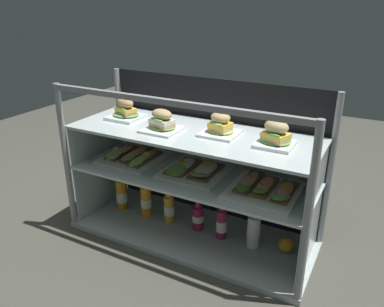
# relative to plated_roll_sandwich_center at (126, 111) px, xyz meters

# --- Properties ---
(ground_plane) EXTENTS (6.00, 6.00, 0.02)m
(ground_plane) POSITION_rel_plated_roll_sandwich_center_xyz_m (0.45, -0.03, -0.70)
(ground_plane) COLOR #47463C
(ground_plane) RESTS_ON ground
(case_base_deck) EXTENTS (1.39, 0.54, 0.03)m
(case_base_deck) POSITION_rel_plated_roll_sandwich_center_xyz_m (0.45, -0.03, -0.67)
(case_base_deck) COLOR #B1BAB9
(case_base_deck) RESTS_ON ground
(case_frame) EXTENTS (1.39, 0.54, 0.88)m
(case_frame) POSITION_rel_plated_roll_sandwich_center_xyz_m (0.45, 0.12, -0.21)
(case_frame) COLOR gray
(case_frame) RESTS_ON ground
(riser_lower_tier) EXTENTS (1.32, 0.47, 0.35)m
(riser_lower_tier) POSITION_rel_plated_roll_sandwich_center_xyz_m (0.45, -0.03, -0.48)
(riser_lower_tier) COLOR silver
(riser_lower_tier) RESTS_ON case_base_deck
(shelf_lower_glass) EXTENTS (1.34, 0.48, 0.01)m
(shelf_lower_glass) POSITION_rel_plated_roll_sandwich_center_xyz_m (0.45, -0.03, -0.30)
(shelf_lower_glass) COLOR silver
(shelf_lower_glass) RESTS_ON riser_lower_tier
(riser_upper_tier) EXTENTS (1.32, 0.47, 0.23)m
(riser_upper_tier) POSITION_rel_plated_roll_sandwich_center_xyz_m (0.45, -0.03, -0.17)
(riser_upper_tier) COLOR silver
(riser_upper_tier) RESTS_ON shelf_lower_glass
(shelf_upper_glass) EXTENTS (1.34, 0.48, 0.01)m
(shelf_upper_glass) POSITION_rel_plated_roll_sandwich_center_xyz_m (0.45, -0.03, -0.05)
(shelf_upper_glass) COLOR silver
(shelf_upper_glass) RESTS_ON riser_upper_tier
(plated_roll_sandwich_center) EXTENTS (0.19, 0.19, 0.12)m
(plated_roll_sandwich_center) POSITION_rel_plated_roll_sandwich_center_xyz_m (0.00, 0.00, 0.00)
(plated_roll_sandwich_center) COLOR white
(plated_roll_sandwich_center) RESTS_ON shelf_upper_glass
(plated_roll_sandwich_mid_left) EXTENTS (0.19, 0.19, 0.12)m
(plated_roll_sandwich_mid_left) POSITION_rel_plated_roll_sandwich_center_xyz_m (0.30, -0.09, 0.00)
(plated_roll_sandwich_mid_left) COLOR white
(plated_roll_sandwich_mid_left) RESTS_ON shelf_upper_glass
(plated_roll_sandwich_mid_right) EXTENTS (0.19, 0.19, 0.12)m
(plated_roll_sandwich_mid_right) POSITION_rel_plated_roll_sandwich_center_xyz_m (0.60, 0.00, -0.00)
(plated_roll_sandwich_mid_right) COLOR white
(plated_roll_sandwich_mid_right) RESTS_ON shelf_upper_glass
(plated_roll_sandwich_far_left) EXTENTS (0.18, 0.18, 0.13)m
(plated_roll_sandwich_far_left) POSITION_rel_plated_roll_sandwich_center_xyz_m (0.90, -0.02, 0.01)
(plated_roll_sandwich_far_left) COLOR white
(plated_roll_sandwich_far_left) RESTS_ON shelf_upper_glass
(open_sandwich_tray_right_of_center) EXTENTS (0.34, 0.35, 0.06)m
(open_sandwich_tray_right_of_center) POSITION_rel_plated_roll_sandwich_center_xyz_m (0.04, -0.01, -0.27)
(open_sandwich_tray_right_of_center) COLOR white
(open_sandwich_tray_right_of_center) RESTS_ON shelf_lower_glass
(open_sandwich_tray_far_left) EXTENTS (0.34, 0.35, 0.06)m
(open_sandwich_tray_far_left) POSITION_rel_plated_roll_sandwich_center_xyz_m (0.46, -0.01, -0.27)
(open_sandwich_tray_far_left) COLOR white
(open_sandwich_tray_far_left) RESTS_ON shelf_lower_glass
(open_sandwich_tray_left_of_center) EXTENTS (0.34, 0.35, 0.06)m
(open_sandwich_tray_left_of_center) POSITION_rel_plated_roll_sandwich_center_xyz_m (0.87, -0.05, -0.27)
(open_sandwich_tray_left_of_center) COLOR white
(open_sandwich_tray_left_of_center) RESTS_ON shelf_lower_glass
(juice_bottle_front_fourth) EXTENTS (0.07, 0.07, 0.26)m
(juice_bottle_front_fourth) POSITION_rel_plated_roll_sandwich_center_xyz_m (-0.07, -0.01, -0.55)
(juice_bottle_front_fourth) COLOR orange
(juice_bottle_front_fourth) RESTS_ON case_base_deck
(juice_bottle_front_middle) EXTENTS (0.07, 0.07, 0.26)m
(juice_bottle_front_middle) POSITION_rel_plated_roll_sandwich_center_xyz_m (0.12, -0.02, -0.55)
(juice_bottle_front_middle) COLOR orange
(juice_bottle_front_middle) RESTS_ON case_base_deck
(juice_bottle_tucked_behind) EXTENTS (0.06, 0.06, 0.22)m
(juice_bottle_tucked_behind) POSITION_rel_plated_roll_sandwich_center_xyz_m (0.28, -0.01, -0.57)
(juice_bottle_tucked_behind) COLOR gold
(juice_bottle_tucked_behind) RESTS_ON case_base_deck
(juice_bottle_back_right) EXTENTS (0.07, 0.07, 0.21)m
(juice_bottle_back_right) POSITION_rel_plated_roll_sandwich_center_xyz_m (0.47, 0.01, -0.57)
(juice_bottle_back_right) COLOR #991D4A
(juice_bottle_back_right) RESTS_ON case_base_deck
(juice_bottle_front_left_end) EXTENTS (0.06, 0.06, 0.24)m
(juice_bottle_front_left_end) POSITION_rel_plated_roll_sandwich_center_xyz_m (0.63, -0.01, -0.56)
(juice_bottle_front_left_end) COLOR #94234A
(juice_bottle_front_left_end) RESTS_ON case_base_deck
(juice_bottle_front_right_end) EXTENTS (0.07, 0.07, 0.23)m
(juice_bottle_front_right_end) POSITION_rel_plated_roll_sandwich_center_xyz_m (0.82, -0.00, -0.56)
(juice_bottle_front_right_end) COLOR white
(juice_bottle_front_right_end) RESTS_ON case_base_deck
(orange_fruit_beside_bottles) EXTENTS (0.08, 0.08, 0.08)m
(orange_fruit_beside_bottles) POSITION_rel_plated_roll_sandwich_center_xyz_m (0.99, 0.03, -0.61)
(orange_fruit_beside_bottles) COLOR orange
(orange_fruit_beside_bottles) RESTS_ON case_base_deck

